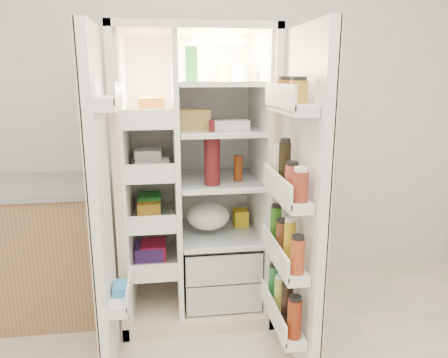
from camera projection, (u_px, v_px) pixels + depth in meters
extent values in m
cube|color=silver|center=(204.00, 101.00, 2.97)|extent=(4.00, 0.02, 2.70)
cube|color=beige|center=(191.00, 166.00, 2.99)|extent=(0.92, 0.04, 1.80)
cube|color=beige|center=(123.00, 180.00, 2.61)|extent=(0.04, 0.70, 1.80)
cube|color=beige|center=(262.00, 175.00, 2.73)|extent=(0.04, 0.70, 1.80)
cube|color=beige|center=(192.00, 30.00, 2.46)|extent=(0.92, 0.70, 0.04)
cube|color=beige|center=(196.00, 300.00, 2.88)|extent=(0.92, 0.70, 0.08)
cube|color=white|center=(191.00, 165.00, 2.96)|extent=(0.84, 0.02, 1.68)
cube|color=white|center=(128.00, 176.00, 2.61)|extent=(0.02, 0.62, 1.68)
cube|color=white|center=(258.00, 172.00, 2.72)|extent=(0.02, 0.62, 1.68)
cube|color=white|center=(177.00, 175.00, 2.65)|extent=(0.03, 0.62, 1.68)
cube|color=#B9C3BF|center=(219.00, 281.00, 2.85)|extent=(0.47, 0.52, 0.19)
cube|color=#B9C3BF|center=(219.00, 253.00, 2.80)|extent=(0.47, 0.52, 0.19)
cube|color=#FFD18C|center=(217.00, 42.00, 2.55)|extent=(0.30, 0.30, 0.02)
cube|color=white|center=(155.00, 260.00, 2.77)|extent=(0.28, 0.58, 0.02)
cube|color=white|center=(153.00, 217.00, 2.70)|extent=(0.28, 0.58, 0.02)
cube|color=white|center=(152.00, 171.00, 2.63)|extent=(0.28, 0.58, 0.02)
cube|color=white|center=(150.00, 122.00, 2.55)|extent=(0.28, 0.58, 0.02)
cube|color=silver|center=(219.00, 233.00, 2.79)|extent=(0.49, 0.58, 0.01)
cube|color=silver|center=(219.00, 180.00, 2.70)|extent=(0.49, 0.58, 0.01)
cube|color=silver|center=(219.00, 129.00, 2.62)|extent=(0.49, 0.58, 0.02)
cube|color=silver|center=(218.00, 83.00, 2.56)|extent=(0.49, 0.58, 0.02)
cube|color=#D11D4B|center=(155.00, 252.00, 2.76)|extent=(0.16, 0.20, 0.10)
cube|color=#248531|center=(153.00, 206.00, 2.68)|extent=(0.14, 0.18, 0.12)
cube|color=white|center=(151.00, 164.00, 2.62)|extent=(0.20, 0.22, 0.07)
cube|color=#C67A21|center=(149.00, 109.00, 2.54)|extent=(0.15, 0.16, 0.14)
cube|color=#562E8A|center=(155.00, 253.00, 2.76)|extent=(0.18, 0.20, 0.09)
cube|color=gold|center=(153.00, 208.00, 2.68)|extent=(0.14, 0.18, 0.10)
cube|color=white|center=(151.00, 160.00, 2.61)|extent=(0.16, 0.16, 0.12)
sphere|color=orange|center=(202.00, 296.00, 2.77)|extent=(0.07, 0.07, 0.07)
sphere|color=orange|center=(215.00, 292.00, 2.82)|extent=(0.07, 0.07, 0.07)
sphere|color=orange|center=(231.00, 294.00, 2.79)|extent=(0.07, 0.07, 0.07)
sphere|color=orange|center=(207.00, 285.00, 2.91)|extent=(0.07, 0.07, 0.07)
sphere|color=orange|center=(222.00, 286.00, 2.90)|extent=(0.07, 0.07, 0.07)
sphere|color=orange|center=(238.00, 287.00, 2.88)|extent=(0.07, 0.07, 0.07)
sphere|color=orange|center=(197.00, 290.00, 2.84)|extent=(0.07, 0.07, 0.07)
sphere|color=orange|center=(230.00, 284.00, 2.93)|extent=(0.07, 0.07, 0.07)
ellipsoid|color=#417025|center=(219.00, 250.00, 2.81)|extent=(0.26, 0.24, 0.11)
cylinder|color=#4E1014|center=(212.00, 160.00, 2.51)|extent=(0.10, 0.10, 0.30)
cylinder|color=maroon|center=(238.00, 168.00, 2.62)|extent=(0.06, 0.06, 0.16)
cube|color=#227F36|center=(191.00, 65.00, 2.40)|extent=(0.07, 0.07, 0.20)
cylinder|color=silver|center=(243.00, 73.00, 2.55)|extent=(0.11, 0.11, 0.10)
cylinder|color=gold|center=(223.00, 73.00, 2.62)|extent=(0.08, 0.08, 0.10)
cube|color=white|center=(231.00, 125.00, 2.57)|extent=(0.22, 0.09, 0.06)
cube|color=#A58642|center=(193.00, 119.00, 2.54)|extent=(0.20, 0.11, 0.12)
ellipsoid|color=silver|center=(208.00, 221.00, 2.72)|extent=(0.27, 0.25, 0.17)
cube|color=yellow|center=(241.00, 218.00, 2.89)|extent=(0.09, 0.11, 0.11)
cube|color=white|center=(101.00, 207.00, 2.08)|extent=(0.05, 0.40, 1.72)
cube|color=beige|center=(95.00, 207.00, 2.07)|extent=(0.01, 0.40, 1.72)
cube|color=white|center=(121.00, 298.00, 2.21)|extent=(0.09, 0.32, 0.06)
cube|color=white|center=(109.00, 103.00, 1.97)|extent=(0.09, 0.32, 0.06)
cube|color=#338CCC|center=(121.00, 293.00, 2.20)|extent=(0.07, 0.12, 0.10)
cube|color=white|center=(303.00, 204.00, 2.13)|extent=(0.05, 0.58, 1.72)
cube|color=beige|center=(308.00, 204.00, 2.13)|extent=(0.01, 0.58, 1.72)
cube|color=white|center=(282.00, 319.00, 2.27)|extent=(0.11, 0.50, 0.05)
cube|color=white|center=(285.00, 260.00, 2.19)|extent=(0.11, 0.50, 0.05)
cube|color=white|center=(287.00, 195.00, 2.10)|extent=(0.11, 0.50, 0.05)
cube|color=white|center=(290.00, 107.00, 2.00)|extent=(0.11, 0.50, 0.05)
cylinder|color=maroon|center=(294.00, 319.00, 2.05)|extent=(0.07, 0.07, 0.20)
cylinder|color=black|center=(287.00, 303.00, 2.17)|extent=(0.06, 0.06, 0.22)
cylinder|color=#B9C943|center=(280.00, 294.00, 2.30)|extent=(0.06, 0.06, 0.18)
cylinder|color=#257136|center=(274.00, 282.00, 2.42)|extent=(0.06, 0.06, 0.19)
cylinder|color=#A13B1A|center=(297.00, 256.00, 1.97)|extent=(0.07, 0.07, 0.17)
cylinder|color=#BD9616|center=(289.00, 242.00, 2.09)|extent=(0.06, 0.06, 0.21)
cylinder|color=brown|center=(282.00, 237.00, 2.22)|extent=(0.07, 0.07, 0.16)
cylinder|color=#266016|center=(276.00, 225.00, 2.34)|extent=(0.06, 0.06, 0.20)
cylinder|color=maroon|center=(300.00, 187.00, 1.89)|extent=(0.07, 0.07, 0.14)
cylinder|color=#A83B2B|center=(292.00, 180.00, 2.01)|extent=(0.07, 0.07, 0.14)
cylinder|color=black|center=(285.00, 165.00, 2.13)|extent=(0.06, 0.06, 0.23)
cylinder|color=beige|center=(278.00, 164.00, 2.26)|extent=(0.06, 0.06, 0.18)
cylinder|color=olive|center=(299.00, 92.00, 1.87)|extent=(0.08, 0.08, 0.10)
cylinder|color=brown|center=(285.00, 90.00, 2.08)|extent=(0.08, 0.08, 0.10)
cube|color=#99764C|center=(9.00, 253.00, 2.72)|extent=(1.17, 0.60, 0.84)
cube|color=gray|center=(0.00, 187.00, 2.61)|extent=(1.21, 0.64, 0.04)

